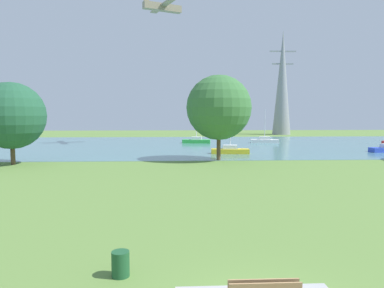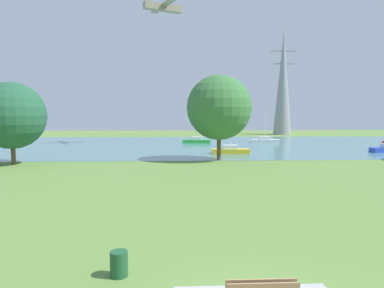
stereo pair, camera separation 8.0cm
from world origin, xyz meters
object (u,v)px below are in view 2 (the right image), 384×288
at_px(sailboat_green, 197,141).
at_px(tree_mid_shore, 219,108).
at_px(sailboat_white, 265,140).
at_px(electricity_pylon, 283,83).
at_px(sailboat_yellow, 230,150).
at_px(tree_west_far, 12,116).
at_px(litter_bin, 119,264).
at_px(light_aircraft, 163,7).

xyz_separation_m(sailboat_green, tree_mid_shore, (1.05, -22.86, 5.31)).
relative_size(sailboat_white, sailboat_green, 0.98).
bearing_deg(electricity_pylon, sailboat_yellow, -114.67).
xyz_separation_m(sailboat_green, tree_west_far, (-19.97, -25.29, 4.44)).
xyz_separation_m(sailboat_white, electricity_pylon, (10.54, 25.30, 12.15)).
relative_size(litter_bin, tree_west_far, 0.10).
relative_size(litter_bin, electricity_pylon, 0.03).
xyz_separation_m(tree_west_far, electricity_pylon, (42.44, 50.45, 7.71)).
height_order(litter_bin, sailboat_yellow, sailboat_yellow).
xyz_separation_m(tree_mid_shore, light_aircraft, (-6.76, 20.72, 16.50)).
distance_m(sailboat_white, electricity_pylon, 29.98).
bearing_deg(sailboat_green, electricity_pylon, 48.22).
relative_size(tree_mid_shore, electricity_pylon, 0.37).
relative_size(sailboat_green, electricity_pylon, 0.24).
relative_size(tree_mid_shore, light_aircraft, 1.15).
bearing_deg(sailboat_yellow, sailboat_green, 101.27).
xyz_separation_m(litter_bin, light_aircraft, (-0.23, 48.70, 21.86)).
bearing_deg(tree_mid_shore, electricity_pylon, 65.96).
distance_m(litter_bin, sailboat_white, 53.61).
relative_size(sailboat_green, tree_west_far, 0.72).
height_order(litter_bin, tree_mid_shore, tree_mid_shore).
relative_size(tree_west_far, electricity_pylon, 0.33).
bearing_deg(tree_mid_shore, sailboat_white, 64.42).
bearing_deg(litter_bin, tree_west_far, 119.57).
bearing_deg(litter_bin, sailboat_green, 83.86).
distance_m(sailboat_green, light_aircraft, 22.64).
bearing_deg(electricity_pylon, sailboat_white, -112.62).
xyz_separation_m(sailboat_green, electricity_pylon, (22.47, 25.16, 12.15)).
distance_m(sailboat_white, light_aircraft, 28.12).
bearing_deg(sailboat_green, litter_bin, -96.14).
distance_m(sailboat_green, sailboat_yellow, 16.91).
relative_size(sailboat_yellow, light_aircraft, 0.94).
relative_size(litter_bin, sailboat_white, 0.14).
bearing_deg(litter_bin, light_aircraft, 90.27).
bearing_deg(sailboat_green, tree_mid_shore, -87.36).
xyz_separation_m(tree_mid_shore, electricity_pylon, (21.42, 48.02, 6.84)).
height_order(tree_mid_shore, light_aircraft, light_aircraft).
distance_m(sailboat_yellow, electricity_pylon, 47.51).
distance_m(sailboat_yellow, light_aircraft, 27.65).
height_order(litter_bin, sailboat_green, sailboat_green).
bearing_deg(light_aircraft, litter_bin, -89.73).
xyz_separation_m(sailboat_green, light_aircraft, (-5.71, -2.14, 21.81)).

